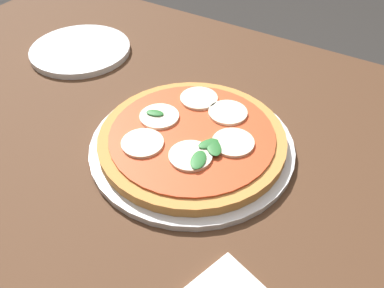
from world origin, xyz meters
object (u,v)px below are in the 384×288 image
at_px(pizza, 192,138).
at_px(serving_tray, 192,146).
at_px(dining_table, 190,194).
at_px(plate_white, 80,50).

bearing_deg(pizza, serving_tray, 111.45).
relative_size(dining_table, plate_white, 6.81).
distance_m(pizza, plate_white, 0.42).
distance_m(serving_tray, plate_white, 0.42).
bearing_deg(serving_tray, pizza, -68.55).
bearing_deg(dining_table, pizza, -64.74).
bearing_deg(dining_table, plate_white, -23.46).
xyz_separation_m(serving_tray, pizza, (0.00, -0.00, 0.02)).
xyz_separation_m(serving_tray, plate_white, (0.40, -0.15, 0.00)).
distance_m(dining_table, serving_tray, 0.10).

